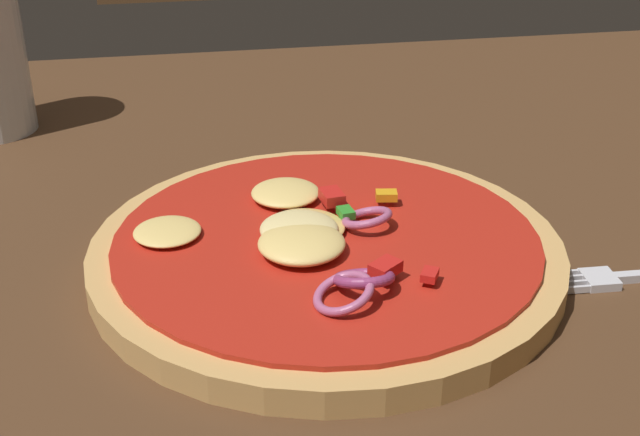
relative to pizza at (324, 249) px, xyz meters
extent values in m
cube|color=#4C301C|center=(0.05, 0.03, -0.03)|extent=(1.25, 0.86, 0.03)
cylinder|color=tan|center=(0.00, 0.00, 0.00)|extent=(0.27, 0.27, 0.02)
cylinder|color=red|center=(0.00, 0.00, 0.01)|extent=(0.24, 0.24, 0.00)
ellipsoid|color=#EFCC72|center=(-0.01, 0.05, 0.01)|extent=(0.04, 0.04, 0.01)
ellipsoid|color=#F4DB8E|center=(-0.01, 0.00, 0.01)|extent=(0.04, 0.04, 0.01)
ellipsoid|color=#EFCC72|center=(-0.09, 0.02, 0.01)|extent=(0.04, 0.04, 0.01)
ellipsoid|color=#E5BC60|center=(-0.01, 0.01, 0.01)|extent=(0.05, 0.05, 0.01)
ellipsoid|color=#EFCC72|center=(-0.02, -0.02, 0.01)|extent=(0.05, 0.05, 0.01)
torus|color=#B25984|center=(0.00, -0.07, 0.01)|extent=(0.03, 0.03, 0.02)
torus|color=#B25984|center=(0.03, 0.01, 0.01)|extent=(0.04, 0.04, 0.01)
torus|color=#93386B|center=(0.01, -0.06, 0.02)|extent=(0.03, 0.03, 0.02)
cube|color=#2D8C28|center=(0.02, 0.02, 0.01)|extent=(0.01, 0.01, 0.00)
cube|color=orange|center=(0.04, 0.04, 0.01)|extent=(0.01, 0.01, 0.01)
cube|color=red|center=(0.01, 0.03, 0.02)|extent=(0.01, 0.02, 0.01)
cube|color=red|center=(0.04, -0.06, 0.01)|extent=(0.01, 0.01, 0.00)
cube|color=red|center=(0.02, -0.05, 0.02)|extent=(0.02, 0.02, 0.01)
cube|color=silver|center=(0.15, -0.05, -0.01)|extent=(0.02, 0.02, 0.01)
cube|color=silver|center=(0.12, -0.04, -0.01)|extent=(0.04, 0.00, 0.00)
cube|color=silver|center=(0.12, -0.04, -0.01)|extent=(0.04, 0.00, 0.00)
cube|color=silver|center=(0.12, -0.05, -0.01)|extent=(0.04, 0.00, 0.00)
cube|color=silver|center=(0.12, -0.06, -0.01)|extent=(0.04, 0.00, 0.00)
camera|label=1|loc=(-0.08, -0.41, 0.23)|focal=46.46mm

